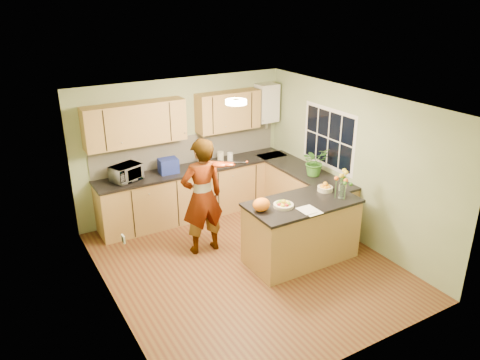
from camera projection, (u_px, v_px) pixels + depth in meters
floor at (246, 264)px, 7.16m from camera, size 4.50×4.50×0.00m
ceiling at (247, 103)px, 6.21m from camera, size 4.00×4.50×0.02m
wall_back at (183, 147)px, 8.48m from camera, size 4.00×0.02×2.50m
wall_front at (358, 263)px, 4.89m from camera, size 4.00×0.02×2.50m
wall_left at (108, 222)px, 5.75m from camera, size 0.02×4.50×2.50m
wall_right at (352, 165)px, 7.62m from camera, size 0.02×4.50×2.50m
back_counter at (196, 191)px, 8.59m from camera, size 3.64×0.62×0.94m
right_counter at (303, 194)px, 8.45m from camera, size 0.62×2.24×0.94m
splashback at (188, 149)px, 8.54m from camera, size 3.60×0.02×0.52m
upper_cabinets at (176, 118)px, 8.04m from camera, size 3.20×0.34×0.70m
boiler at (267, 103)px, 8.91m from camera, size 0.40×0.30×0.86m
window_right at (329, 138)px, 7.98m from camera, size 0.01×1.30×1.05m
light_switch at (123, 239)px, 5.26m from camera, size 0.02×0.09×0.09m
ceiling_lamp at (236, 102)px, 6.47m from camera, size 0.30×0.30×0.07m
peninsula_island at (301, 230)px, 7.14m from camera, size 1.70×0.87×0.97m
fruit_dish at (284, 204)px, 6.78m from camera, size 0.30×0.30×0.10m
orange_bowl at (325, 187)px, 7.31m from camera, size 0.24×0.24×0.14m
flower_vase at (343, 177)px, 6.97m from camera, size 0.27×0.27×0.51m
orange_bag at (261, 205)px, 6.63m from camera, size 0.26×0.23×0.20m
papers at (310, 210)px, 6.67m from camera, size 0.24×0.33×0.01m
violinist at (202, 197)px, 7.21m from camera, size 0.70×0.47×1.88m
violin at (220, 164)px, 6.91m from camera, size 0.59×0.51×0.15m
microwave at (126, 173)px, 7.78m from camera, size 0.57×0.48×0.27m
blue_box at (168, 166)px, 8.10m from camera, size 0.34×0.25×0.26m
kettle at (202, 160)px, 8.40m from camera, size 0.15×0.15×0.28m
jar_cream at (220, 157)px, 8.65m from camera, size 0.14×0.14×0.19m
jar_white at (230, 157)px, 8.67m from camera, size 0.14×0.14×0.17m
potted_plant at (315, 162)px, 7.96m from camera, size 0.46×0.40×0.49m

